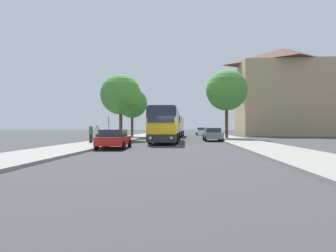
% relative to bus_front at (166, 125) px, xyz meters
% --- Properties ---
extents(ground_plane, '(300.00, 300.00, 0.00)m').
position_rel_bus_front_xyz_m(ground_plane, '(0.99, -5.14, -1.82)').
color(ground_plane, '#38383A').
rests_on(ground_plane, ground).
extents(sidewalk_left, '(4.00, 120.00, 0.15)m').
position_rel_bus_front_xyz_m(sidewalk_left, '(-6.01, -5.14, -1.75)').
color(sidewalk_left, gray).
rests_on(sidewalk_left, ground_plane).
extents(sidewalk_right, '(4.00, 120.00, 0.15)m').
position_rel_bus_front_xyz_m(sidewalk_right, '(7.99, -5.14, -1.75)').
color(sidewalk_right, gray).
rests_on(sidewalk_right, ground_plane).
extents(building_right_background, '(16.39, 10.06, 16.52)m').
position_rel_bus_front_xyz_m(building_right_background, '(20.40, 23.31, 6.43)').
color(building_right_background, tan).
rests_on(building_right_background, ground_plane).
extents(bus_front, '(2.82, 12.05, 3.41)m').
position_rel_bus_front_xyz_m(bus_front, '(0.00, 0.00, 0.00)').
color(bus_front, '#2D2D2D').
rests_on(bus_front, ground_plane).
extents(bus_middle, '(3.08, 12.23, 3.32)m').
position_rel_bus_front_xyz_m(bus_middle, '(0.14, 15.63, -0.05)').
color(bus_middle, '#2D519E').
rests_on(bus_middle, ground_plane).
extents(parked_car_left_curb, '(2.22, 4.09, 1.39)m').
position_rel_bus_front_xyz_m(parked_car_left_curb, '(-3.11, -8.76, -1.09)').
color(parked_car_left_curb, red).
rests_on(parked_car_left_curb, ground_plane).
extents(parked_car_right_near, '(2.11, 4.36, 1.49)m').
position_rel_bus_front_xyz_m(parked_car_right_near, '(5.12, 2.66, -1.05)').
color(parked_car_right_near, slate).
rests_on(parked_car_right_near, ground_plane).
extents(parked_car_right_far, '(2.03, 4.27, 1.54)m').
position_rel_bus_front_xyz_m(parked_car_right_far, '(5.04, 25.76, -1.03)').
color(parked_car_right_far, silver).
rests_on(parked_car_right_far, ground_plane).
extents(bus_stop_sign, '(0.08, 0.45, 2.47)m').
position_rel_bus_front_xyz_m(bus_stop_sign, '(-5.31, -2.83, -0.14)').
color(bus_stop_sign, gray).
rests_on(bus_stop_sign, sidewalk_left).
extents(pedestrian_waiting_near, '(0.36, 0.36, 1.65)m').
position_rel_bus_front_xyz_m(pedestrian_waiting_near, '(-6.74, -3.63, -0.84)').
color(pedestrian_waiting_near, '#23232D').
rests_on(pedestrian_waiting_near, sidewalk_left).
extents(pedestrian_waiting_far, '(0.36, 0.36, 1.66)m').
position_rel_bus_front_xyz_m(pedestrian_waiting_far, '(-5.96, -4.18, -0.84)').
color(pedestrian_waiting_far, '#23232D').
rests_on(pedestrian_waiting_far, sidewalk_left).
extents(tree_left_near, '(4.57, 4.57, 7.42)m').
position_rel_bus_front_xyz_m(tree_left_near, '(-6.13, 11.84, 3.44)').
color(tree_left_near, '#513D23').
rests_on(tree_left_near, sidewalk_left).
extents(tree_left_far, '(4.81, 4.81, 7.73)m').
position_rel_bus_front_xyz_m(tree_left_far, '(-5.70, 3.32, 3.64)').
color(tree_left_far, '#513D23').
rests_on(tree_left_far, sidewalk_left).
extents(tree_right_near, '(5.40, 5.40, 9.03)m').
position_rel_bus_front_xyz_m(tree_right_near, '(7.43, 7.59, 4.64)').
color(tree_right_near, '#47331E').
rests_on(tree_right_near, sidewalk_right).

